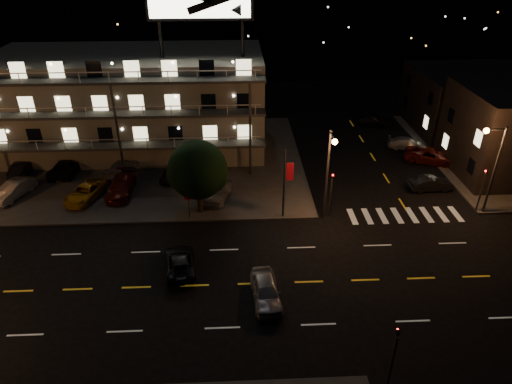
{
  "coord_description": "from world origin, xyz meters",
  "views": [
    {
      "loc": [
        1.11,
        -24.41,
        21.34
      ],
      "look_at": [
        2.66,
        8.0,
        2.79
      ],
      "focal_mm": 32.0,
      "sensor_mm": 36.0,
      "label": 1
    }
  ],
  "objects_px": {
    "lot_car_4": "(218,191)",
    "road_car_east": "(266,291)",
    "tree": "(197,171)",
    "road_car_west": "(180,262)",
    "lot_car_7": "(123,167)",
    "side_car_0": "(431,184)",
    "lot_car_2": "(85,192)"
  },
  "relations": [
    {
      "from": "lot_car_7",
      "to": "road_car_west",
      "type": "relative_size",
      "value": 1.15
    },
    {
      "from": "lot_car_7",
      "to": "lot_car_4",
      "type": "bearing_deg",
      "value": 167.36
    },
    {
      "from": "tree",
      "to": "side_car_0",
      "type": "bearing_deg",
      "value": 7.89
    },
    {
      "from": "tree",
      "to": "lot_car_2",
      "type": "height_order",
      "value": "tree"
    },
    {
      "from": "tree",
      "to": "lot_car_4",
      "type": "bearing_deg",
      "value": 53.27
    },
    {
      "from": "lot_car_4",
      "to": "road_car_west",
      "type": "bearing_deg",
      "value": -88.74
    },
    {
      "from": "lot_car_4",
      "to": "lot_car_7",
      "type": "distance_m",
      "value": 10.93
    },
    {
      "from": "lot_car_4",
      "to": "side_car_0",
      "type": "relative_size",
      "value": 1.09
    },
    {
      "from": "lot_car_4",
      "to": "road_car_east",
      "type": "relative_size",
      "value": 1.01
    },
    {
      "from": "road_car_east",
      "to": "road_car_west",
      "type": "distance_m",
      "value": 6.87
    },
    {
      "from": "lot_car_7",
      "to": "side_car_0",
      "type": "distance_m",
      "value": 29.93
    },
    {
      "from": "lot_car_2",
      "to": "lot_car_7",
      "type": "distance_m",
      "value": 5.37
    },
    {
      "from": "tree",
      "to": "side_car_0",
      "type": "height_order",
      "value": "tree"
    },
    {
      "from": "tree",
      "to": "lot_car_2",
      "type": "distance_m",
      "value": 11.25
    },
    {
      "from": "lot_car_4",
      "to": "lot_car_2",
      "type": "bearing_deg",
      "value": -166.66
    },
    {
      "from": "side_car_0",
      "to": "lot_car_2",
      "type": "bearing_deg",
      "value": 87.07
    },
    {
      "from": "tree",
      "to": "road_car_west",
      "type": "relative_size",
      "value": 1.47
    },
    {
      "from": "lot_car_2",
      "to": "lot_car_4",
      "type": "bearing_deg",
      "value": 14.43
    },
    {
      "from": "lot_car_4",
      "to": "lot_car_7",
      "type": "height_order",
      "value": "lot_car_4"
    },
    {
      "from": "lot_car_7",
      "to": "side_car_0",
      "type": "xyz_separation_m",
      "value": [
        29.61,
        -4.38,
        -0.22
      ]
    },
    {
      "from": "road_car_west",
      "to": "side_car_0",
      "type": "bearing_deg",
      "value": -162.55
    },
    {
      "from": "lot_car_7",
      "to": "road_car_east",
      "type": "bearing_deg",
      "value": 141.33
    },
    {
      "from": "lot_car_2",
      "to": "side_car_0",
      "type": "height_order",
      "value": "lot_car_2"
    },
    {
      "from": "tree",
      "to": "side_car_0",
      "type": "relative_size",
      "value": 1.6
    },
    {
      "from": "lot_car_4",
      "to": "lot_car_7",
      "type": "xyz_separation_m",
      "value": [
        -9.58,
        5.27,
        -0.01
      ]
    },
    {
      "from": "tree",
      "to": "road_car_west",
      "type": "distance_m",
      "value": 8.46
    },
    {
      "from": "tree",
      "to": "road_car_east",
      "type": "relative_size",
      "value": 1.48
    },
    {
      "from": "lot_car_2",
      "to": "side_car_0",
      "type": "distance_m",
      "value": 32.06
    },
    {
      "from": "lot_car_2",
      "to": "lot_car_4",
      "type": "relative_size",
      "value": 1.07
    },
    {
      "from": "tree",
      "to": "lot_car_7",
      "type": "relative_size",
      "value": 1.28
    },
    {
      "from": "tree",
      "to": "road_car_west",
      "type": "height_order",
      "value": "tree"
    },
    {
      "from": "road_car_east",
      "to": "lot_car_7",
      "type": "bearing_deg",
      "value": 120.55
    }
  ]
}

